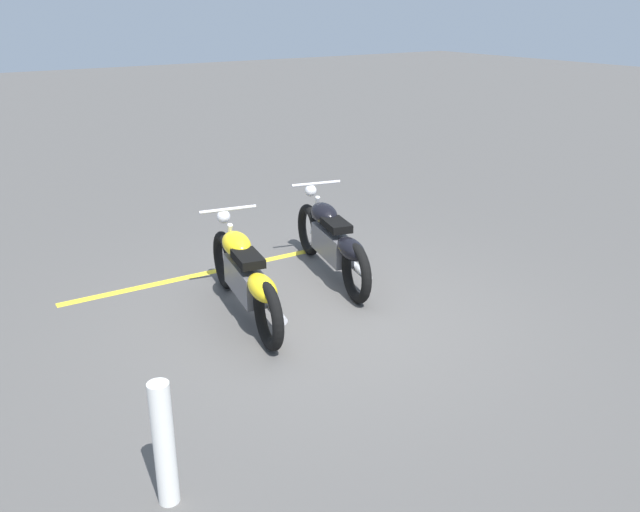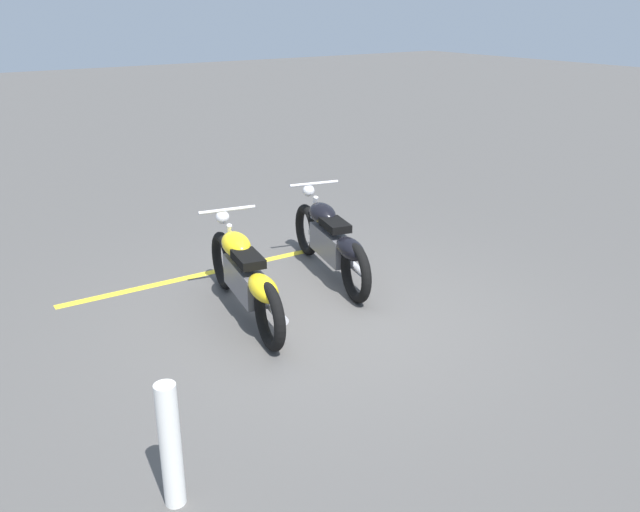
% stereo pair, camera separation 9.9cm
% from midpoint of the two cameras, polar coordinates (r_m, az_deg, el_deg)
% --- Properties ---
extents(ground_plane, '(60.00, 60.00, 0.00)m').
position_cam_midpoint_polar(ground_plane, '(6.95, 0.77, -5.20)').
color(ground_plane, '#514F4C').
extents(motorcycle_bright_foreground, '(2.21, 0.68, 1.04)m').
position_cam_midpoint_polar(motorcycle_bright_foreground, '(6.78, -6.05, -1.74)').
color(motorcycle_bright_foreground, black).
rests_on(motorcycle_bright_foreground, ground).
extents(motorcycle_dark_foreground, '(2.19, 0.75, 1.04)m').
position_cam_midpoint_polar(motorcycle_dark_foreground, '(7.74, 1.46, 1.31)').
color(motorcycle_dark_foreground, black).
rests_on(motorcycle_dark_foreground, ground).
extents(bollard_post, '(0.14, 0.14, 0.90)m').
position_cam_midpoint_polar(bollard_post, '(4.46, -12.73, -15.63)').
color(bollard_post, white).
rests_on(bollard_post, ground).
extents(parking_stripe_near, '(0.21, 3.20, 0.01)m').
position_cam_midpoint_polar(parking_stripe_near, '(8.08, -10.46, -1.68)').
color(parking_stripe_near, yellow).
rests_on(parking_stripe_near, ground).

